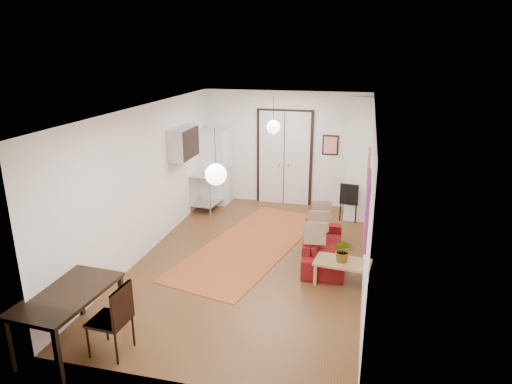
% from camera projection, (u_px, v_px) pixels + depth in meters
% --- Properties ---
extents(floor, '(7.00, 7.00, 0.00)m').
position_uv_depth(floor, '(252.00, 259.00, 8.83)').
color(floor, brown).
rests_on(floor, ground).
extents(ceiling, '(4.20, 7.00, 0.02)m').
position_uv_depth(ceiling, '(251.00, 109.00, 7.95)').
color(ceiling, white).
rests_on(ceiling, wall_back).
extents(wall_back, '(4.20, 0.02, 2.90)m').
position_uv_depth(wall_back, '(285.00, 148.00, 11.63)').
color(wall_back, white).
rests_on(wall_back, floor).
extents(wall_front, '(4.20, 0.02, 2.90)m').
position_uv_depth(wall_front, '(176.00, 277.00, 5.15)').
color(wall_front, white).
rests_on(wall_front, floor).
extents(wall_left, '(0.02, 7.00, 2.90)m').
position_uv_depth(wall_left, '(147.00, 180.00, 8.86)').
color(wall_left, white).
rests_on(wall_left, floor).
extents(wall_right, '(0.02, 7.00, 2.90)m').
position_uv_depth(wall_right, '(368.00, 196.00, 7.92)').
color(wall_right, white).
rests_on(wall_right, floor).
extents(double_doors, '(1.44, 0.06, 2.50)m').
position_uv_depth(double_doors, '(284.00, 158.00, 11.66)').
color(double_doors, silver).
rests_on(double_doors, wall_back).
extents(stub_partition, '(0.50, 0.10, 2.90)m').
position_uv_depth(stub_partition, '(358.00, 161.00, 10.34)').
color(stub_partition, white).
rests_on(stub_partition, floor).
extents(wall_cabinet, '(0.35, 1.00, 0.70)m').
position_uv_depth(wall_cabinet, '(184.00, 143.00, 10.07)').
color(wall_cabinet, silver).
rests_on(wall_cabinet, wall_left).
extents(painting_popart, '(0.05, 1.00, 1.00)m').
position_uv_depth(painting_popart, '(367.00, 209.00, 6.71)').
color(painting_popart, red).
rests_on(painting_popart, wall_right).
extents(painting_abstract, '(0.05, 0.50, 0.60)m').
position_uv_depth(painting_abstract, '(369.00, 166.00, 8.56)').
color(painting_abstract, beige).
rests_on(painting_abstract, wall_right).
extents(poster_back, '(0.40, 0.03, 0.50)m').
position_uv_depth(poster_back, '(330.00, 145.00, 11.30)').
color(poster_back, red).
rests_on(poster_back, wall_back).
extents(print_left, '(0.03, 0.44, 0.54)m').
position_uv_depth(print_left, '(186.00, 136.00, 10.55)').
color(print_left, '#9C6141').
rests_on(print_left, wall_left).
extents(pendant_back, '(0.30, 0.30, 0.80)m').
position_uv_depth(pendant_back, '(273.00, 127.00, 9.99)').
color(pendant_back, white).
rests_on(pendant_back, ceiling).
extents(pendant_front, '(0.30, 0.30, 0.80)m').
position_uv_depth(pendant_front, '(216.00, 174.00, 6.29)').
color(pendant_front, white).
rests_on(pendant_front, ceiling).
extents(kilim_rug, '(2.60, 4.64, 0.01)m').
position_uv_depth(kilim_rug, '(251.00, 244.00, 9.48)').
color(kilim_rug, '#AC582B').
rests_on(kilim_rug, floor).
extents(sofa, '(0.93, 1.99, 0.56)m').
position_uv_depth(sofa, '(323.00, 246.00, 8.75)').
color(sofa, maroon).
rests_on(sofa, floor).
extents(coffee_table, '(1.00, 0.63, 0.42)m').
position_uv_depth(coffee_table, '(343.00, 264.00, 7.83)').
color(coffee_table, tan).
rests_on(coffee_table, floor).
extents(potted_plant, '(0.41, 0.36, 0.41)m').
position_uv_depth(potted_plant, '(343.00, 250.00, 7.75)').
color(potted_plant, '#2E672F').
rests_on(potted_plant, coffee_table).
extents(kitchen_counter, '(0.80, 1.34, 0.97)m').
position_uv_depth(kitchen_counter, '(211.00, 183.00, 11.54)').
color(kitchen_counter, silver).
rests_on(kitchen_counter, floor).
extents(bowl, '(0.28, 0.28, 0.06)m').
position_uv_depth(bowl, '(206.00, 172.00, 11.15)').
color(bowl, white).
rests_on(bowl, kitchen_counter).
extents(soap_bottle, '(0.11, 0.11, 0.20)m').
position_uv_depth(soap_bottle, '(213.00, 164.00, 11.64)').
color(soap_bottle, '#508FAE').
rests_on(soap_bottle, kitchen_counter).
extents(fridge, '(0.73, 0.73, 1.94)m').
position_uv_depth(fridge, '(216.00, 166.00, 11.84)').
color(fridge, white).
rests_on(fridge, floor).
extents(dining_table, '(0.93, 1.52, 0.82)m').
position_uv_depth(dining_table, '(67.00, 299.00, 6.08)').
color(dining_table, black).
rests_on(dining_table, floor).
extents(dining_chair_near, '(0.51, 0.70, 1.01)m').
position_uv_depth(dining_chair_near, '(113.00, 309.00, 6.09)').
color(dining_chair_near, '#361D11').
rests_on(dining_chair_near, floor).
extents(dining_chair_far, '(0.51, 0.70, 1.01)m').
position_uv_depth(dining_chair_far, '(113.00, 309.00, 6.09)').
color(dining_chair_far, '#361D11').
rests_on(dining_chair_far, floor).
extents(black_side_chair, '(0.48, 0.49, 0.93)m').
position_uv_depth(black_side_chair, '(350.00, 197.00, 10.80)').
color(black_side_chair, black).
rests_on(black_side_chair, floor).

